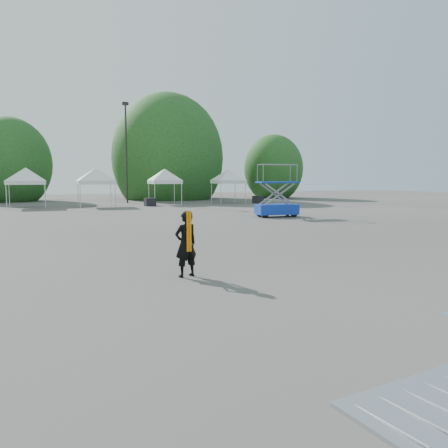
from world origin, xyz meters
name	(u,v)px	position (x,y,z in m)	size (l,w,h in m)	color
ground	(210,263)	(0.00, 0.00, 0.00)	(120.00, 120.00, 0.00)	#474442
light_pole_east	(126,147)	(3.00, 32.00, 5.52)	(0.60, 0.25, 9.80)	black
tree_mid_w	(9,164)	(-8.00, 40.00, 3.93)	(4.16, 4.16, 6.33)	#382314
tree_mid_e	(168,158)	(9.00, 39.00, 4.84)	(5.12, 5.12, 7.79)	#382314
tree_far_e	(273,169)	(22.00, 37.00, 3.63)	(3.84, 3.84, 5.84)	#382314
tent_d	(26,171)	(-5.93, 28.15, 3.06)	(4.31, 4.31, 3.88)	silver
tent_e	(96,171)	(-0.43, 27.26, 3.06)	(4.27, 4.27, 3.88)	silver
tent_f	(165,172)	(5.90, 28.39, 3.06)	(3.84, 3.84, 3.88)	silver
tent_g	(228,172)	(12.29, 28.31, 3.06)	(3.93, 3.93, 3.88)	silver
man	(186,244)	(-1.14, -1.43, 0.83)	(0.68, 0.54, 1.65)	black
scissor_lift	(277,190)	(9.18, 12.72, 1.68)	(2.71, 1.58, 3.33)	#0C25A0
barrier_left	(443,401)	(-0.36, -8.40, 0.04)	(2.34, 1.37, 0.07)	#ADB0B6
crate_mid	(150,202)	(4.05, 26.47, 0.35)	(0.91, 0.71, 0.71)	black
crate_east	(258,200)	(14.74, 26.57, 0.37)	(0.96, 0.75, 0.75)	black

